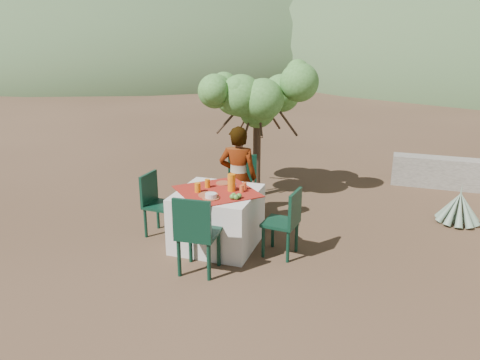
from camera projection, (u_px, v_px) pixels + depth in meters
name	position (u px, v px, depth m)	size (l,w,h in m)	color
ground	(211.00, 238.00, 6.48)	(160.00, 160.00, 0.00)	#382819
table	(217.00, 218.00, 6.18)	(1.30, 1.30, 0.76)	beige
chair_far	(242.00, 183.00, 7.12)	(0.55, 0.55, 0.94)	black
chair_near	(196.00, 232.00, 5.37)	(0.48, 0.48, 0.98)	black
chair_left	(156.00, 201.00, 6.48)	(0.43, 0.43, 0.88)	black
chair_right	(286.00, 220.00, 5.84)	(0.45, 0.45, 0.88)	black
person	(238.00, 177.00, 6.67)	(0.54, 0.36, 1.49)	#8C6651
shrub_tree	(262.00, 104.00, 7.68)	(1.71, 1.68, 2.01)	#3E291F
agave	(459.00, 208.00, 6.93)	(0.63, 0.65, 0.68)	slate
stone_wall	(468.00, 175.00, 8.37)	(2.60, 0.35, 0.55)	gray
hill_near_left	(145.00, 64.00, 39.00)	(40.00, 40.00, 16.00)	#324D2B
hill_far_center	(345.00, 54.00, 54.61)	(60.00, 60.00, 24.00)	slate
plate_far	(223.00, 183.00, 6.35)	(0.20, 0.20, 0.01)	brown
plate_near	(208.00, 195.00, 5.89)	(0.25, 0.25, 0.01)	brown
glass_far	(207.00, 183.00, 6.18)	(0.07, 0.07, 0.11)	orange
glass_near	(198.00, 187.00, 6.00)	(0.08, 0.08, 0.12)	orange
juice_pitcher	(232.00, 183.00, 6.03)	(0.10, 0.10, 0.22)	orange
bowl_plate	(211.00, 198.00, 5.79)	(0.22, 0.22, 0.01)	brown
white_bowl	(211.00, 195.00, 5.78)	(0.14, 0.14, 0.05)	silver
jar_left	(242.00, 189.00, 6.00)	(0.06, 0.06, 0.09)	#CD5124
jar_right	(244.00, 186.00, 6.10)	(0.06, 0.06, 0.10)	#CD5124
napkin_holder	(233.00, 186.00, 6.12)	(0.06, 0.04, 0.08)	silver
fruit_cluster	(235.00, 196.00, 5.77)	(0.14, 0.13, 0.07)	#467D2D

